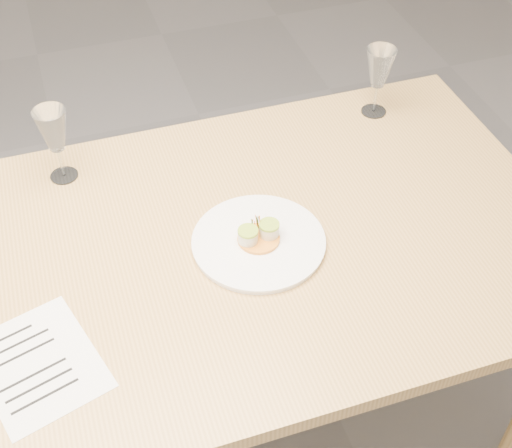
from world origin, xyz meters
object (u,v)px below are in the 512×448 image
object	(u,v)px
dining_table	(79,298)
wine_glass_2	(53,132)
recipe_sheet	(39,364)
dinner_plate	(259,241)
wine_glass_3	(379,69)

from	to	relation	value
dining_table	wine_glass_2	distance (m)	0.43
dining_table	recipe_sheet	size ratio (longest dim) A/B	7.20
dining_table	dinner_plate	size ratio (longest dim) A/B	7.50
wine_glass_2	wine_glass_3	size ratio (longest dim) A/B	1.01
wine_glass_3	recipe_sheet	bearing A→B (deg)	-150.20
recipe_sheet	wine_glass_2	size ratio (longest dim) A/B	1.60
dinner_plate	wine_glass_2	bearing A→B (deg)	135.71
dinner_plate	dining_table	bearing A→B (deg)	176.42
wine_glass_2	recipe_sheet	bearing A→B (deg)	-102.37
recipe_sheet	wine_glass_2	bearing A→B (deg)	61.20
dinner_plate	wine_glass_3	size ratio (longest dim) A/B	1.55
wine_glass_2	dinner_plate	bearing A→B (deg)	-44.29
wine_glass_3	dining_table	bearing A→B (deg)	-157.71
dinner_plate	recipe_sheet	size ratio (longest dim) A/B	0.96
recipe_sheet	wine_glass_2	xyz separation A→B (m)	(0.13, 0.58, 0.15)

